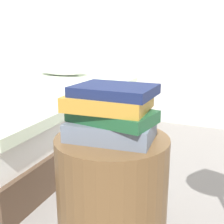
% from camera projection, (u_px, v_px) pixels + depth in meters
% --- Properties ---
extents(bed, '(1.62, 2.07, 0.62)m').
position_uv_depth(bed, '(15.00, 115.00, 2.43)').
color(bed, '#4C3828').
rests_on(bed, ground_plane).
extents(side_table, '(0.42, 0.42, 0.52)m').
position_uv_depth(side_table, '(112.00, 202.00, 1.12)').
color(side_table, brown).
rests_on(side_table, ground_plane).
extents(book_slate, '(0.32, 0.22, 0.06)m').
position_uv_depth(book_slate, '(111.00, 130.00, 1.04)').
color(book_slate, slate).
rests_on(book_slate, side_table).
extents(book_forest, '(0.31, 0.21, 0.04)m').
position_uv_depth(book_forest, '(112.00, 116.00, 1.02)').
color(book_forest, '#1E512D').
rests_on(book_forest, book_slate).
extents(book_ochre, '(0.29, 0.23, 0.05)m').
position_uv_depth(book_ochre, '(108.00, 102.00, 1.02)').
color(book_ochre, '#B7842D').
rests_on(book_ochre, book_forest).
extents(book_navy, '(0.27, 0.20, 0.03)m').
position_uv_depth(book_navy, '(115.00, 90.00, 1.00)').
color(book_navy, '#19234C').
rests_on(book_navy, book_ochre).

